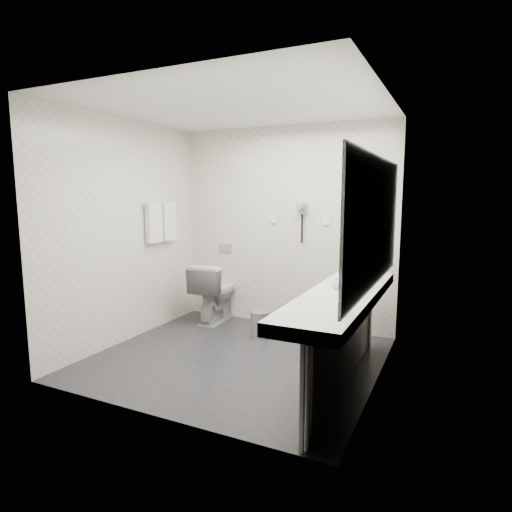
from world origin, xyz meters
The scene contains 32 objects.
floor centered at (0.00, 0.00, 0.00)m, with size 2.80×2.80×0.00m, color #242328.
ceiling centered at (0.00, 0.00, 2.50)m, with size 2.80×2.80×0.00m, color silver.
wall_back centered at (0.00, 1.30, 1.25)m, with size 2.80×2.80×0.00m, color silver.
wall_front centered at (0.00, -1.30, 1.25)m, with size 2.80×2.80×0.00m, color silver.
wall_left centered at (-1.40, 0.00, 1.25)m, with size 2.60×2.60×0.00m, color silver.
wall_right centered at (1.40, 0.00, 1.25)m, with size 2.60×2.60×0.00m, color silver.
vanity_counter centered at (1.12, -0.20, 0.80)m, with size 0.55×2.20×0.10m, color white.
vanity_panel centered at (1.15, -0.20, 0.38)m, with size 0.03×2.15×0.75m, color gray.
vanity_post_near centered at (1.18, -1.24, 0.38)m, with size 0.06×0.06×0.75m, color silver.
vanity_post_far centered at (1.18, 0.84, 0.38)m, with size 0.06×0.06×0.75m, color silver.
mirror centered at (1.39, -0.20, 1.45)m, with size 0.02×2.20×1.05m, color #B2BCC6.
basin_near centered at (1.12, -0.85, 0.83)m, with size 0.40×0.31×0.05m, color white.
basin_far centered at (1.12, 0.45, 0.83)m, with size 0.40×0.31×0.05m, color white.
faucet_near centered at (1.32, -0.85, 0.92)m, with size 0.04×0.04×0.15m, color silver.
faucet_far centered at (1.32, 0.45, 0.92)m, with size 0.04×0.04×0.15m, color silver.
soap_bottle_a centered at (1.23, -0.12, 0.91)m, with size 0.06×0.06×0.12m, color silver.
soap_bottle_b centered at (1.05, -0.11, 0.90)m, with size 0.08×0.08×0.10m, color silver.
soap_bottle_c centered at (1.27, -0.34, 0.91)m, with size 0.05×0.05×0.13m, color silver.
glass_left centered at (1.28, 0.01, 0.90)m, with size 0.06×0.06×0.10m, color silver.
glass_right centered at (1.31, 0.09, 0.91)m, with size 0.07×0.07×0.12m, color silver.
toilet centered at (-0.86, 1.01, 0.39)m, with size 0.44×0.78×0.79m, color white.
flush_plate centered at (-0.85, 1.29, 0.95)m, with size 0.18×0.02×0.12m, color #B2B5BA.
pedal_bin centered at (-0.03, 0.64, 0.15)m, with size 0.22×0.22×0.31m, color #B2B5BA.
bin_lid centered at (-0.03, 0.64, 0.32)m, with size 0.22×0.22×0.01m, color #B2B5BA.
towel_rail centered at (-1.35, 0.55, 1.55)m, with size 0.02×0.02×0.62m, color silver.
towel_near centered at (-1.34, 0.41, 1.33)m, with size 0.07×0.24×0.48m, color white.
towel_far centered at (-1.34, 0.69, 1.33)m, with size 0.07×0.24×0.48m, color white.
dryer_cradle centered at (0.25, 1.27, 1.50)m, with size 0.10×0.04×0.14m, color gray.
dryer_barrel centered at (0.25, 1.20, 1.53)m, with size 0.08×0.08×0.14m, color gray.
dryer_cord centered at (0.25, 1.26, 1.25)m, with size 0.02×0.02×0.35m, color black.
switch_plate_a centered at (-0.15, 1.29, 1.35)m, with size 0.09×0.02×0.09m, color white.
switch_plate_b centered at (0.55, 1.29, 1.35)m, with size 0.09×0.02×0.09m, color white.
Camera 1 is at (1.99, -3.70, 1.67)m, focal length 29.89 mm.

